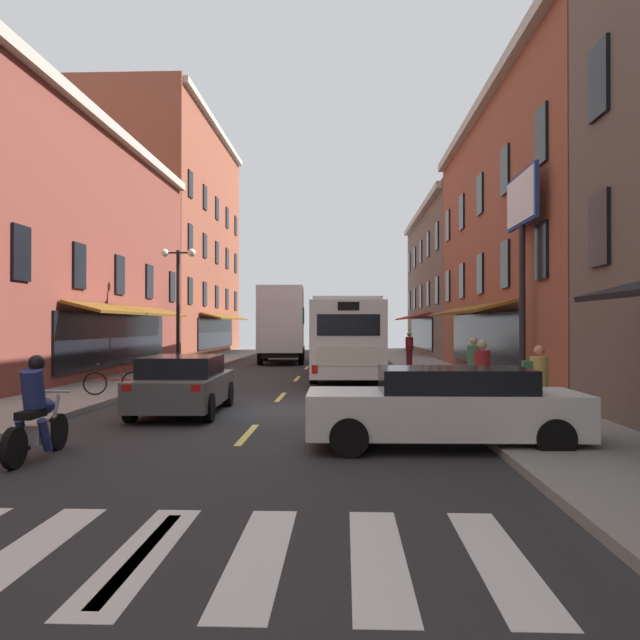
{
  "coord_description": "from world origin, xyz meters",
  "views": [
    {
      "loc": [
        1.89,
        -15.88,
        2.13
      ],
      "look_at": [
        1.0,
        7.27,
        2.32
      ],
      "focal_mm": 35.85,
      "sensor_mm": 36.0,
      "label": 1
    }
  ],
  "objects_px": {
    "billboard_sign": "(522,225)",
    "box_truck": "(282,326)",
    "transit_bus": "(343,337)",
    "pedestrian_rear": "(474,366)",
    "pedestrian_near": "(538,383)",
    "pedestrian_mid": "(409,349)",
    "sedan_near": "(183,384)",
    "pedestrian_far": "(482,375)",
    "street_lamp_twin": "(178,305)",
    "sedan_mid": "(446,407)",
    "bicycle_near": "(114,382)",
    "motorcycle_rider": "(36,415)"
  },
  "relations": [
    {
      "from": "pedestrian_far",
      "to": "sedan_near",
      "type": "bearing_deg",
      "value": -63.51
    },
    {
      "from": "billboard_sign",
      "to": "pedestrian_rear",
      "type": "distance_m",
      "value": 4.41
    },
    {
      "from": "pedestrian_near",
      "to": "sedan_near",
      "type": "bearing_deg",
      "value": -100.52
    },
    {
      "from": "pedestrian_near",
      "to": "pedestrian_rear",
      "type": "distance_m",
      "value": 4.93
    },
    {
      "from": "transit_bus",
      "to": "pedestrian_mid",
      "type": "distance_m",
      "value": 4.46
    },
    {
      "from": "billboard_sign",
      "to": "bicycle_near",
      "type": "distance_m",
      "value": 12.62
    },
    {
      "from": "transit_bus",
      "to": "pedestrian_rear",
      "type": "relative_size",
      "value": 7.08
    },
    {
      "from": "sedan_near",
      "to": "motorcycle_rider",
      "type": "distance_m",
      "value": 5.37
    },
    {
      "from": "billboard_sign",
      "to": "transit_bus",
      "type": "relative_size",
      "value": 0.55
    },
    {
      "from": "pedestrian_mid",
      "to": "street_lamp_twin",
      "type": "xyz_separation_m",
      "value": [
        -9.7,
        -4.38,
        1.95
      ]
    },
    {
      "from": "sedan_mid",
      "to": "sedan_near",
      "type": "bearing_deg",
      "value": 144.0
    },
    {
      "from": "box_truck",
      "to": "pedestrian_rear",
      "type": "bearing_deg",
      "value": -68.39
    },
    {
      "from": "motorcycle_rider",
      "to": "pedestrian_mid",
      "type": "xyz_separation_m",
      "value": [
        7.91,
        19.8,
        0.3
      ]
    },
    {
      "from": "box_truck",
      "to": "sedan_mid",
      "type": "xyz_separation_m",
      "value": [
        5.27,
        -24.74,
        -1.38
      ]
    },
    {
      "from": "billboard_sign",
      "to": "motorcycle_rider",
      "type": "distance_m",
      "value": 14.01
    },
    {
      "from": "pedestrian_mid",
      "to": "pedestrian_far",
      "type": "bearing_deg",
      "value": 78.69
    },
    {
      "from": "transit_bus",
      "to": "pedestrian_near",
      "type": "relative_size",
      "value": 7.4
    },
    {
      "from": "box_truck",
      "to": "transit_bus",
      "type": "bearing_deg",
      "value": -69.5
    },
    {
      "from": "transit_bus",
      "to": "pedestrian_near",
      "type": "xyz_separation_m",
      "value": [
        3.94,
        -13.59,
        -0.66
      ]
    },
    {
      "from": "billboard_sign",
      "to": "pedestrian_mid",
      "type": "distance_m",
      "value": 11.96
    },
    {
      "from": "billboard_sign",
      "to": "street_lamp_twin",
      "type": "relative_size",
      "value": 1.27
    },
    {
      "from": "motorcycle_rider",
      "to": "pedestrian_mid",
      "type": "distance_m",
      "value": 21.32
    },
    {
      "from": "sedan_near",
      "to": "motorcycle_rider",
      "type": "relative_size",
      "value": 2.06
    },
    {
      "from": "sedan_near",
      "to": "street_lamp_twin",
      "type": "height_order",
      "value": "street_lamp_twin"
    },
    {
      "from": "sedan_near",
      "to": "pedestrian_rear",
      "type": "xyz_separation_m",
      "value": [
        7.48,
        2.67,
        0.28
      ]
    },
    {
      "from": "street_lamp_twin",
      "to": "sedan_near",
      "type": "bearing_deg",
      "value": -74.53
    },
    {
      "from": "pedestrian_rear",
      "to": "bicycle_near",
      "type": "bearing_deg",
      "value": -76.96
    },
    {
      "from": "pedestrian_near",
      "to": "pedestrian_mid",
      "type": "height_order",
      "value": "pedestrian_mid"
    },
    {
      "from": "transit_bus",
      "to": "street_lamp_twin",
      "type": "distance_m",
      "value": 6.88
    },
    {
      "from": "sedan_mid",
      "to": "pedestrian_mid",
      "type": "height_order",
      "value": "pedestrian_mid"
    },
    {
      "from": "bicycle_near",
      "to": "pedestrian_near",
      "type": "height_order",
      "value": "pedestrian_near"
    },
    {
      "from": "box_truck",
      "to": "street_lamp_twin",
      "type": "xyz_separation_m",
      "value": [
        -3.17,
        -10.49,
        0.85
      ]
    },
    {
      "from": "billboard_sign",
      "to": "pedestrian_mid",
      "type": "bearing_deg",
      "value": 100.99
    },
    {
      "from": "sedan_mid",
      "to": "street_lamp_twin",
      "type": "height_order",
      "value": "street_lamp_twin"
    },
    {
      "from": "billboard_sign",
      "to": "sedan_mid",
      "type": "relative_size",
      "value": 1.36
    },
    {
      "from": "billboard_sign",
      "to": "bicycle_near",
      "type": "xyz_separation_m",
      "value": [
        -11.75,
        -0.65,
        -4.54
      ]
    },
    {
      "from": "transit_bus",
      "to": "motorcycle_rider",
      "type": "xyz_separation_m",
      "value": [
        -4.85,
        -16.61,
        -0.93
      ]
    },
    {
      "from": "billboard_sign",
      "to": "pedestrian_mid",
      "type": "height_order",
      "value": "billboard_sign"
    },
    {
      "from": "motorcycle_rider",
      "to": "bicycle_near",
      "type": "distance_m",
      "value": 8.27
    },
    {
      "from": "box_truck",
      "to": "motorcycle_rider",
      "type": "bearing_deg",
      "value": -93.04
    },
    {
      "from": "sedan_mid",
      "to": "pedestrian_near",
      "type": "bearing_deg",
      "value": 40.87
    },
    {
      "from": "pedestrian_far",
      "to": "street_lamp_twin",
      "type": "distance_m",
      "value": 14.66
    },
    {
      "from": "sedan_mid",
      "to": "bicycle_near",
      "type": "bearing_deg",
      "value": 140.36
    },
    {
      "from": "billboard_sign",
      "to": "box_truck",
      "type": "relative_size",
      "value": 0.89
    },
    {
      "from": "transit_bus",
      "to": "sedan_mid",
      "type": "distance_m",
      "value": 15.57
    },
    {
      "from": "billboard_sign",
      "to": "pedestrian_rear",
      "type": "height_order",
      "value": "billboard_sign"
    },
    {
      "from": "transit_bus",
      "to": "pedestrian_rear",
      "type": "height_order",
      "value": "transit_bus"
    },
    {
      "from": "pedestrian_mid",
      "to": "sedan_mid",
      "type": "bearing_deg",
      "value": 74.3
    },
    {
      "from": "pedestrian_near",
      "to": "sedan_mid",
      "type": "bearing_deg",
      "value": -43.54
    },
    {
      "from": "transit_bus",
      "to": "street_lamp_twin",
      "type": "relative_size",
      "value": 2.32
    }
  ]
}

